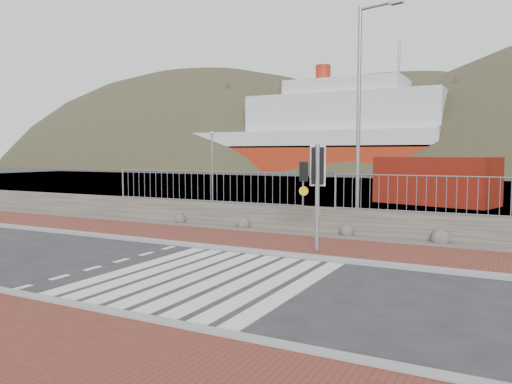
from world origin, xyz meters
The scene contains 15 objects.
ground centered at (0.00, 0.00, 0.00)m, with size 220.00×220.00×0.00m, color #28282B.
sidewalk_near centered at (0.00, -5.00, 0.04)m, with size 40.00×4.00×0.08m, color brown.
sidewalk_far centered at (0.00, 4.50, 0.04)m, with size 40.00×3.00×0.08m, color brown.
kerb_near centered at (0.00, -3.00, 0.05)m, with size 40.00×0.25×0.12m, color gray.
kerb_far centered at (0.00, 3.00, 0.05)m, with size 40.00×0.25×0.12m, color gray.
zebra_crossing centered at (0.00, 0.00, 0.01)m, with size 4.62×5.60×0.01m.
gravel_strip centered at (0.00, 6.50, 0.03)m, with size 40.00×1.50×0.06m, color #59544C.
stone_wall centered at (0.00, 7.30, 0.45)m, with size 40.00×0.60×0.90m, color #4C463E.
railing centered at (0.00, 7.15, 1.82)m, with size 18.07×0.07×1.22m.
quay centered at (0.00, 27.90, 0.00)m, with size 120.00×40.00×0.50m, color #4C4C4F.
water centered at (0.00, 62.90, 0.00)m, with size 220.00×50.00×0.05m, color #3F4C54.
ferry centered at (-24.65, 67.90, 5.36)m, with size 50.00×16.00×20.00m.
traffic_signal_far centered at (1.14, 3.84, 2.22)m, with size 0.76×0.43×3.07m.
streetlight centered at (1.23, 8.06, 4.44)m, with size 1.64×0.61×7.89m.
shipping_container centered at (2.16, 19.72, 1.31)m, with size 6.30×2.62×2.62m, color maroon.
Camera 1 is at (6.09, -9.29, 2.80)m, focal length 35.00 mm.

